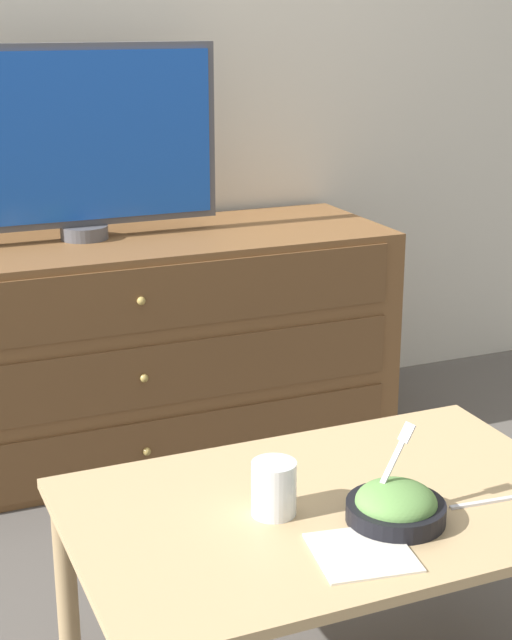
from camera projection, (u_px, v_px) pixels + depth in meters
name	position (u px, v px, depth m)	size (l,w,h in m)	color
ground_plane	(108.00, 413.00, 3.33)	(12.00, 12.00, 0.00)	#56514C
wall_back	(86.00, 13.00, 2.96)	(12.00, 0.05, 2.60)	silver
dresser	(118.00, 348.00, 2.95)	(1.66, 0.56, 0.67)	brown
tv	(79.00, 140.00, 2.78)	(0.81, 0.14, 0.55)	#515156
coffee_table	(331.00, 529.00, 1.84)	(0.98, 0.63, 0.43)	tan
takeout_bowl	(396.00, 506.00, 1.76)	(0.18, 0.18, 0.17)	black
drink_cup	(274.00, 491.00, 1.78)	(0.08, 0.08, 0.10)	beige
napkin	(360.00, 553.00, 1.66)	(0.19, 0.19, 0.00)	silver
knife	(496.00, 500.00, 1.83)	(0.19, 0.03, 0.01)	silver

